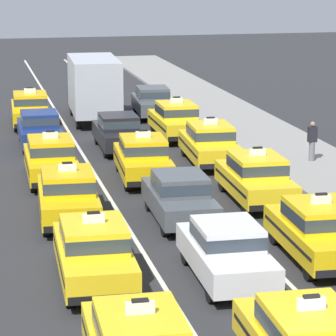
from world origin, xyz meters
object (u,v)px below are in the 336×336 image
Objects in this scene: taxi_left_third at (68,194)px; sedan_center_second at (227,250)px; taxi_right_third at (256,177)px; sedan_right_sixth at (153,101)px; pedestrian_near_crosswalk at (312,141)px; sedan_center_fifth at (118,131)px; taxi_left_second at (94,251)px; taxi_right_fourth at (210,143)px; taxi_right_second at (319,230)px; taxi_center_fourth at (143,157)px; sedan_center_third at (180,196)px; sedan_left_fifth at (40,128)px; taxi_left_fourth at (51,158)px; taxi_left_sixth at (30,108)px; taxi_right_fifth at (176,119)px; box_truck_center_sixth at (93,86)px.

taxi_left_third reaches higher than sedan_center_second.
taxi_right_third is 17.13m from sedan_right_sixth.
sedan_center_fifth is at bearing 148.59° from pedestrian_near_crosswalk.
taxi_left_second is 0.99× the size of taxi_right_fourth.
sedan_center_second is 0.94× the size of taxi_right_second.
taxi_center_fourth is 1.01× the size of taxi_right_third.
taxi_center_fourth is 7.26m from pedestrian_near_crosswalk.
taxi_left_second is 5.96m from sedan_center_third.
taxi_right_second is at bearing -90.94° from taxi_right_fourth.
pedestrian_near_crosswalk reaches higher than sedan_center_third.
sedan_left_fifth is 0.94× the size of taxi_right_third.
taxi_right_second is at bearing -90.40° from sedan_right_sixth.
taxi_left_fourth is 12.39m from taxi_right_second.
taxi_left_sixth is 15.19m from pedestrian_near_crosswalk.
pedestrian_near_crosswalk is (10.54, 5.79, 0.09)m from taxi_left_third.
taxi_right_third is 0.99× the size of taxi_right_fourth.
taxi_right_fourth is at bearing 89.06° from taxi_right_second.
taxi_right_fourth is at bearing 90.11° from taxi_right_third.
sedan_left_fifth is (0.08, 11.63, -0.03)m from taxi_left_third.
pedestrian_near_crosswalk is at bearing 59.41° from sedan_center_second.
taxi_right_fourth is 1.06× the size of sedan_right_sixth.
pedestrian_near_crosswalk is at bearing -13.75° from taxi_right_fourth.
sedan_right_sixth is at bearing 44.68° from sedan_left_fifth.
sedan_left_fifth is 7.66m from taxi_center_fourth.
sedan_center_third is (3.38, -17.66, -0.03)m from taxi_left_sixth.
taxi_right_fifth is (0.08, 17.55, 0.00)m from taxi_right_second.
taxi_right_fifth reaches higher than sedan_left_fifth.
sedan_center_second is at bearing -99.24° from taxi_right_fifth.
taxi_center_fourth is at bearing -10.27° from taxi_left_fourth.
sedan_center_third is 1.01× the size of sedan_center_fifth.
taxi_left_sixth reaches higher than sedan_center_third.
sedan_center_second is at bearing -89.86° from taxi_center_fourth.
taxi_right_third reaches higher than sedan_center_third.
sedan_right_sixth is (-0.03, 11.20, -0.03)m from taxi_right_fourth.
taxi_right_fifth reaches higher than sedan_right_sixth.
sedan_center_third is at bearing -111.96° from taxi_right_fourth.
sedan_center_third is at bearing 54.75° from taxi_left_second.
taxi_right_fourth is at bearing -73.79° from box_truck_center_sixth.
taxi_center_fourth reaches higher than sedan_center_third.
taxi_center_fourth is (3.39, -0.61, 0.00)m from taxi_left_fourth.
sedan_center_third is 0.95× the size of taxi_right_fifth.
taxi_left_second is 6.34m from taxi_right_second.
sedan_right_sixth is (6.49, 23.71, -0.03)m from taxi_left_second.
sedan_center_fifth is 0.61× the size of box_truck_center_sixth.
taxi_left_second is 11.06m from taxi_left_fourth.
taxi_right_fourth is 11.20m from sedan_right_sixth.
taxi_right_fifth is at bearing 91.27° from taxi_right_fourth.
taxi_right_third is (6.46, -10.79, 0.03)m from sedan_left_fifth.
taxi_left_sixth is 17.21m from taxi_right_third.
taxi_right_second is at bearing 18.83° from sedan_center_second.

